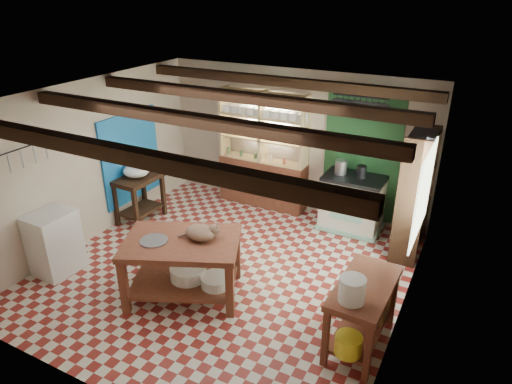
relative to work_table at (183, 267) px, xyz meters
The scene contains 30 objects.
floor 0.87m from the work_table, 72.92° to the left, with size 5.00×5.00×0.02m, color maroon.
ceiling 2.30m from the work_table, 72.92° to the left, with size 5.00×5.00×0.02m, color #4E4E53.
wall_back 3.34m from the work_table, 86.08° to the left, with size 5.00×0.04×2.60m, color #C4B29D.
wall_front 2.00m from the work_table, 82.94° to the right, with size 5.00×0.04×2.60m, color #C4B29D.
wall_left 2.54m from the work_table, 162.52° to the left, with size 0.04×5.00×2.60m, color #C4B29D.
wall_right 2.95m from the work_table, 14.78° to the left, with size 0.04×5.00×2.60m, color #C4B29D.
ceiling_beams 2.19m from the work_table, 72.92° to the left, with size 5.00×3.80×0.15m, color black.
blue_wall_patch 2.85m from the work_table, 144.27° to the left, with size 0.04×1.40×1.60m, color #1664AA.
green_wall_patch 3.61m from the work_table, 65.24° to the left, with size 1.30×0.04×2.30m, color #1C4822.
window_back 3.45m from the work_table, 94.99° to the left, with size 0.90×0.02×0.80m, color beige.
window_right 3.35m from the work_table, 32.46° to the left, with size 0.02×1.30×1.20m, color beige.
utensil_rail 2.64m from the work_table, 167.74° to the right, with size 0.06×0.90×0.28m, color black.
pot_rack 3.59m from the work_table, 62.02° to the left, with size 0.86×0.12×0.36m, color black.
shelving_unit 3.12m from the work_table, 96.21° to the left, with size 1.70×0.34×2.20m, color #D7B67C.
tall_rack 3.59m from the work_table, 45.20° to the left, with size 0.40×0.86×2.00m, color black.
work_table is the anchor object (origin of this frame).
stove 3.23m from the work_table, 62.78° to the left, with size 1.00×0.68×0.98m, color beige.
prep_table 2.44m from the work_table, 144.26° to the left, with size 0.57×0.83×0.84m, color black.
white_cabinet 2.04m from the work_table, 168.50° to the right, with size 0.52×0.63×0.94m, color silver.
right_counter 2.41m from the work_table, ahead, with size 0.58×1.17×0.84m, color brown.
cat 0.58m from the work_table, 35.36° to the left, with size 0.42×0.32×0.19m, color #89664F.
steel_tray 0.56m from the work_table, 147.82° to the right, with size 0.37×0.37×0.02m, color #9B9AA1.
basin_large 0.13m from the work_table, 69.05° to the left, with size 0.50×0.50×0.17m, color silver.
basin_small 0.48m from the work_table, 11.52° to the left, with size 0.40×0.40×0.14m, color silver.
kettle_left 3.19m from the work_table, 66.89° to the left, with size 0.21×0.21×0.24m, color #9B9AA1.
kettle_right 3.34m from the work_table, 61.22° to the left, with size 0.17×0.17×0.21m, color black.
enamel_bowl 2.50m from the work_table, 144.26° to the left, with size 0.45×0.45×0.23m, color silver.
white_bucket 2.41m from the work_table, ahead, with size 0.28×0.28×0.28m, color silver.
wicker_basket 2.46m from the work_table, 11.18° to the left, with size 0.44×0.35×0.31m, color #AD8345.
yellow_tub 2.40m from the work_table, ahead, with size 0.30×0.30×0.22m, color yellow.
Camera 1 is at (3.04, -4.84, 3.92)m, focal length 32.00 mm.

